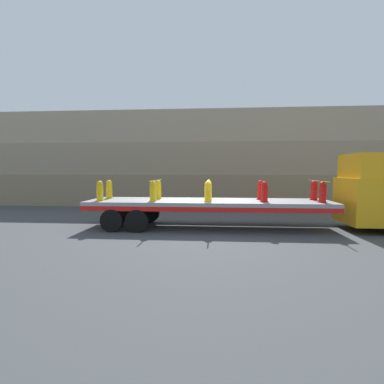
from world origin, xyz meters
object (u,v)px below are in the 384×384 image
Objects in this scene: fire_hydrant_yellow_far_1 at (158,190)px; fire_hydrant_red_near_3 at (264,192)px; truck_cab at (379,193)px; fire_hydrant_red_far_4 at (314,191)px; fire_hydrant_red_far_3 at (260,190)px; fire_hydrant_red_near_4 at (323,192)px; fire_hydrant_yellow_far_2 at (209,190)px; fire_hydrant_yellow_far_0 at (109,189)px; flatbed_trailer at (194,205)px; fire_hydrant_yellow_near_0 at (100,191)px; fire_hydrant_yellow_near_1 at (153,191)px; fire_hydrant_yellow_near_2 at (208,192)px.

fire_hydrant_red_near_3 is at bearing -13.37° from fire_hydrant_yellow_far_1.
truck_cab is 3.75× the size of fire_hydrant_red_far_4.
fire_hydrant_red_far_3 and fire_hydrant_red_near_4 have the same top height.
fire_hydrant_red_near_3 is 2.65m from fire_hydrant_red_far_4.
fire_hydrant_yellow_far_2 is 1.00× the size of fire_hydrant_red_far_3.
fire_hydrant_yellow_far_0 is at bearing 180.00° from fire_hydrant_red_far_4.
truck_cab is at bearing 0.00° from flatbed_trailer.
fire_hydrant_red_far_3 is 2.39m from fire_hydrant_red_far_4.
fire_hydrant_yellow_near_0 is (-4.13, -0.57, 0.65)m from flatbed_trailer.
fire_hydrant_red_far_4 is at bearing 167.29° from truck_cab.
fire_hydrant_red_near_3 is at bearing 0.00° from fire_hydrant_yellow_near_1.
fire_hydrant_red_far_4 is (9.57, 0.00, 0.00)m from fire_hydrant_yellow_far_0.
fire_hydrant_yellow_far_1 is 1.00× the size of fire_hydrant_yellow_far_2.
fire_hydrant_yellow_far_0 and fire_hydrant_red_near_4 have the same top height.
flatbed_trailer is at bearing 139.00° from fire_hydrant_yellow_near_2.
fire_hydrant_yellow_far_1 is at bearing 161.88° from flatbed_trailer.
fire_hydrant_yellow_far_2 is at bearing 175.55° from truck_cab.
fire_hydrant_red_far_4 is (4.79, 0.00, 0.00)m from fire_hydrant_yellow_far_2.
fire_hydrant_red_far_3 is 2.65m from fire_hydrant_red_near_4.
fire_hydrant_yellow_far_1 is 4.79m from fire_hydrant_red_far_3.
fire_hydrant_red_near_4 is at bearing -90.00° from fire_hydrant_red_far_4.
fire_hydrant_red_near_3 reaches higher than flatbed_trailer.
fire_hydrant_yellow_far_1 is 7.27m from fire_hydrant_red_near_4.
fire_hydrant_yellow_near_0 and fire_hydrant_red_near_3 have the same top height.
fire_hydrant_red_near_3 is 1.00× the size of fire_hydrant_red_far_3.
fire_hydrant_yellow_near_2 is at bearing 180.00° from fire_hydrant_red_near_4.
fire_hydrant_yellow_near_1 is 7.18m from fire_hydrant_red_near_4.
truck_cab is at bearing 12.71° from fire_hydrant_red_near_4.
fire_hydrant_yellow_far_0 is at bearing 154.57° from fire_hydrant_yellow_near_1.
fire_hydrant_yellow_near_2 is at bearing 0.00° from fire_hydrant_yellow_near_0.
fire_hydrant_yellow_far_0 is at bearing 180.00° from fire_hydrant_yellow_far_2.
fire_hydrant_yellow_far_2 and fire_hydrant_red_far_3 have the same top height.
fire_hydrant_yellow_far_0 is at bearing 171.00° from fire_hydrant_red_near_3.
fire_hydrant_yellow_far_2 is (4.79, 1.14, 0.00)m from fire_hydrant_yellow_near_0.
fire_hydrant_yellow_far_0 is 1.00× the size of fire_hydrant_red_far_4.
fire_hydrant_yellow_far_0 reaches higher than flatbed_trailer.
flatbed_trailer is at bearing 180.00° from truck_cab.
fire_hydrant_red_far_3 reaches higher than flatbed_trailer.
fire_hydrant_red_near_4 is (2.39, 0.00, 0.00)m from fire_hydrant_red_near_3.
fire_hydrant_yellow_near_0 is 4.79m from fire_hydrant_yellow_near_2.
fire_hydrant_yellow_near_0 and fire_hydrant_yellow_near_1 have the same top height.
truck_cab is at bearing 6.60° from fire_hydrant_red_near_3.
fire_hydrant_yellow_near_2 is (2.39, -1.14, 0.00)m from fire_hydrant_yellow_far_1.
truck_cab is 2.59m from fire_hydrant_red_near_4.
fire_hydrant_yellow_near_2 reaches higher than flatbed_trailer.
fire_hydrant_red_far_3 is (3.05, 0.57, 0.65)m from flatbed_trailer.
fire_hydrant_yellow_near_1 is (-9.70, -0.57, 0.05)m from truck_cab.
fire_hydrant_red_near_4 is (9.57, -1.14, 0.00)m from fire_hydrant_yellow_far_0.
fire_hydrant_yellow_far_0 is 1.00× the size of fire_hydrant_red_far_3.
fire_hydrant_yellow_far_0 is at bearing 180.00° from fire_hydrant_yellow_far_1.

